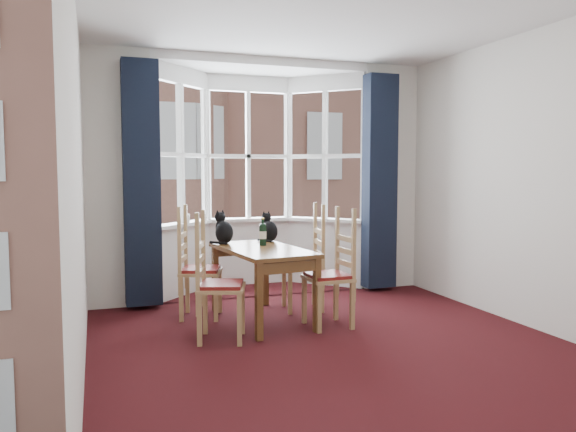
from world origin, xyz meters
name	(u,v)px	position (x,y,z in m)	size (l,w,h in m)	color
floor	(344,353)	(0.00, 0.00, 0.00)	(4.50, 4.50, 0.00)	black
ceiling	(347,2)	(0.00, 0.00, 2.80)	(4.50, 4.50, 0.00)	white
wall_left	(78,184)	(-2.00, 0.00, 1.40)	(4.50, 4.50, 0.00)	silver
wall_right	(545,181)	(2.00, 0.00, 1.40)	(4.50, 4.50, 0.00)	silver
wall_near	(572,193)	(0.00, -2.25, 1.40)	(4.00, 4.00, 0.00)	silver
wall_back_pier_left	(118,179)	(-1.65, 2.25, 1.40)	(0.70, 0.12, 2.80)	silver
wall_back_pier_right	(389,178)	(1.65, 2.25, 1.40)	(0.70, 0.12, 2.80)	silver
bay_window	(253,178)	(0.00, 2.75, 1.40)	(2.76, 0.94, 2.80)	white
curtain_left	(142,184)	(-1.42, 2.07, 1.35)	(0.38, 0.22, 2.60)	black
curtain_right	(380,182)	(1.42, 2.07, 1.35)	(0.38, 0.22, 2.60)	black
dining_table	(262,258)	(-0.35, 1.18, 0.63)	(0.84, 1.35, 0.73)	brown
chair_left_near	(211,287)	(-0.95, 0.72, 0.47)	(0.51, 0.52, 0.92)	#A68351
chair_left_far	(192,271)	(-0.98, 1.54, 0.47)	(0.51, 0.53, 0.92)	#A68351
chair_right_near	(337,277)	(0.28, 0.78, 0.47)	(0.41, 0.43, 0.92)	#A68351
chair_right_far	(311,266)	(0.28, 1.46, 0.47)	(0.46, 0.47, 0.92)	#A68351
cat_left	(224,230)	(-0.63, 1.66, 0.87)	(0.25, 0.29, 0.36)	black
cat_right	(269,229)	(-0.12, 1.68, 0.85)	(0.21, 0.26, 0.33)	black
wine_bottle	(263,233)	(-0.29, 1.36, 0.85)	(0.07, 0.07, 0.28)	black
candle_tall	(187,218)	(-0.86, 2.60, 0.92)	(0.06, 0.06, 0.10)	white
candle_short	(204,218)	(-0.66, 2.63, 0.92)	(0.06, 0.06, 0.10)	white
street	(129,289)	(0.00, 32.25, -6.00)	(80.00, 80.00, 0.00)	#333335
tenement_building	(158,167)	(0.00, 14.01, 1.60)	(18.40, 7.80, 15.20)	#9F6552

